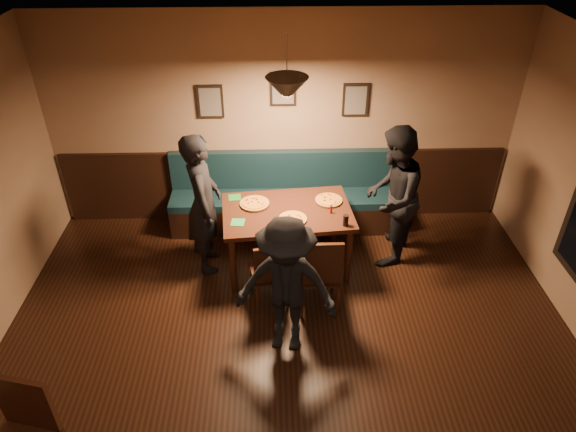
# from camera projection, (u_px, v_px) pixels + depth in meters

# --- Properties ---
(ceiling) EXTENTS (7.00, 7.00, 0.00)m
(ceiling) POSITION_uv_depth(u_px,v_px,m) (296.00, 142.00, 2.92)
(ceiling) COLOR silver
(ceiling) RESTS_ON ground
(wall_back) EXTENTS (6.00, 0.00, 6.00)m
(wall_back) POSITION_uv_depth(u_px,v_px,m) (283.00, 122.00, 6.60)
(wall_back) COLOR #8C704F
(wall_back) RESTS_ON ground
(wainscot) EXTENTS (5.88, 0.06, 1.00)m
(wainscot) POSITION_uv_depth(u_px,v_px,m) (284.00, 184.00, 7.08)
(wainscot) COLOR black
(wainscot) RESTS_ON ground
(booth_bench) EXTENTS (3.00, 0.60, 1.00)m
(booth_bench) POSITION_uv_depth(u_px,v_px,m) (284.00, 195.00, 6.85)
(booth_bench) COLOR #0F232D
(booth_bench) RESTS_ON ground
(picture_left) EXTENTS (0.32, 0.04, 0.42)m
(picture_left) POSITION_uv_depth(u_px,v_px,m) (210.00, 102.00, 6.39)
(picture_left) COLOR black
(picture_left) RESTS_ON wall_back
(picture_center) EXTENTS (0.32, 0.04, 0.42)m
(picture_center) POSITION_uv_depth(u_px,v_px,m) (283.00, 89.00, 6.33)
(picture_center) COLOR black
(picture_center) RESTS_ON wall_back
(picture_right) EXTENTS (0.32, 0.04, 0.42)m
(picture_right) POSITION_uv_depth(u_px,v_px,m) (355.00, 100.00, 6.43)
(picture_right) COLOR black
(picture_right) RESTS_ON wall_back
(pendant_lamp) EXTENTS (0.44, 0.44, 0.25)m
(pendant_lamp) POSITION_uv_depth(u_px,v_px,m) (287.00, 89.00, 5.19)
(pendant_lamp) COLOR black
(pendant_lamp) RESTS_ON ceiling
(dining_table) EXTENTS (1.57, 1.09, 0.80)m
(dining_table) POSITION_uv_depth(u_px,v_px,m) (287.00, 238.00, 6.22)
(dining_table) COLOR black
(dining_table) RESTS_ON floor
(chair_near_left) EXTENTS (0.47, 0.47, 0.89)m
(chair_near_left) POSITION_uv_depth(u_px,v_px,m) (269.00, 270.00, 5.65)
(chair_near_left) COLOR black
(chair_near_left) RESTS_ON floor
(chair_near_right) EXTENTS (0.45, 0.45, 1.01)m
(chair_near_right) POSITION_uv_depth(u_px,v_px,m) (319.00, 270.00, 5.55)
(chair_near_right) COLOR black
(chair_near_right) RESTS_ON floor
(diner_left) EXTENTS (0.48, 0.68, 1.75)m
(diner_left) POSITION_uv_depth(u_px,v_px,m) (203.00, 204.00, 5.97)
(diner_left) COLOR black
(diner_left) RESTS_ON floor
(diner_right) EXTENTS (0.95, 1.05, 1.76)m
(diner_right) POSITION_uv_depth(u_px,v_px,m) (392.00, 197.00, 6.08)
(diner_right) COLOR black
(diner_right) RESTS_ON floor
(diner_front) EXTENTS (1.08, 0.75, 1.53)m
(diner_front) POSITION_uv_depth(u_px,v_px,m) (286.00, 287.00, 4.94)
(diner_front) COLOR black
(diner_front) RESTS_ON floor
(pizza_a) EXTENTS (0.45, 0.45, 0.04)m
(pizza_a) POSITION_uv_depth(u_px,v_px,m) (254.00, 203.00, 6.08)
(pizza_a) COLOR #C86325
(pizza_a) RESTS_ON dining_table
(pizza_b) EXTENTS (0.40, 0.40, 0.04)m
(pizza_b) POSITION_uv_depth(u_px,v_px,m) (293.00, 219.00, 5.82)
(pizza_b) COLOR orange
(pizza_b) RESTS_ON dining_table
(pizza_c) EXTENTS (0.42, 0.42, 0.04)m
(pizza_c) POSITION_uv_depth(u_px,v_px,m) (329.00, 200.00, 6.15)
(pizza_c) COLOR #C67925
(pizza_c) RESTS_ON dining_table
(soda_glass) EXTENTS (0.07, 0.07, 0.13)m
(soda_glass) POSITION_uv_depth(u_px,v_px,m) (346.00, 220.00, 5.70)
(soda_glass) COLOR black
(soda_glass) RESTS_ON dining_table
(tabasco_bottle) EXTENTS (0.03, 0.03, 0.13)m
(tabasco_bottle) POSITION_uv_depth(u_px,v_px,m) (331.00, 208.00, 5.91)
(tabasco_bottle) COLOR #931404
(tabasco_bottle) RESTS_ON dining_table
(napkin_a) EXTENTS (0.16, 0.16, 0.01)m
(napkin_a) POSITION_uv_depth(u_px,v_px,m) (235.00, 197.00, 6.23)
(napkin_a) COLOR #1B6620
(napkin_a) RESTS_ON dining_table
(napkin_b) EXTENTS (0.16, 0.16, 0.01)m
(napkin_b) POSITION_uv_depth(u_px,v_px,m) (238.00, 222.00, 5.78)
(napkin_b) COLOR #207B36
(napkin_b) RESTS_ON dining_table
(cutlery_set) EXTENTS (0.20, 0.06, 0.00)m
(cutlery_set) POSITION_uv_depth(u_px,v_px,m) (287.00, 228.00, 5.69)
(cutlery_set) COLOR silver
(cutlery_set) RESTS_ON dining_table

